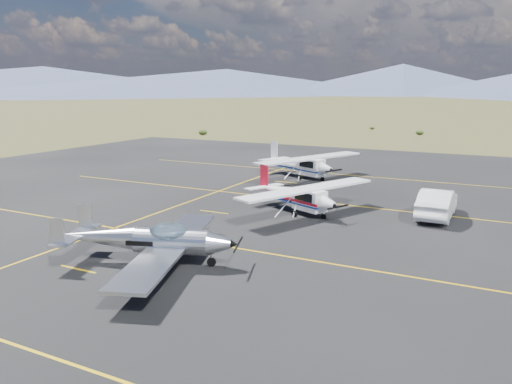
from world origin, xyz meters
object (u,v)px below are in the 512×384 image
Objects in this scene: aircraft_low_wing at (152,240)px; aircraft_cessna at (296,194)px; aircraft_plain at (300,163)px; sedan at (437,203)px.

aircraft_cessna is (2.01, 11.42, 0.05)m from aircraft_low_wing.
aircraft_plain is (-4.28, 11.31, 0.11)m from aircraft_cessna.
aircraft_cessna is at bearing 17.83° from sedan.
aircraft_plain is (-2.27, 22.72, 0.16)m from aircraft_low_wing.
aircraft_cessna is 12.09m from aircraft_plain.
aircraft_plain is 15.03m from sedan.
aircraft_cessna is at bearing 60.86° from aircraft_low_wing.
aircraft_plain reaches higher than aircraft_cessna.
aircraft_low_wing is 1.07× the size of aircraft_cessna.
aircraft_low_wing is 17.14m from sedan.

